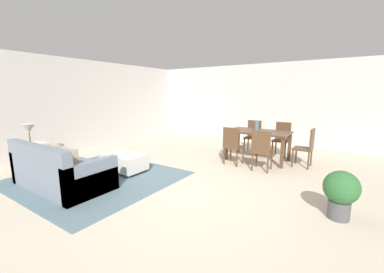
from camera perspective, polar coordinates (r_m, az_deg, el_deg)
name	(u,v)px	position (r m, az deg, el deg)	size (l,w,h in m)	color
ground_plane	(186,189)	(4.41, -1.33, -12.55)	(10.80, 10.80, 0.00)	beige
wall_back	(270,104)	(8.65, 18.15, 7.45)	(9.00, 0.12, 2.70)	beige
wall_left	(69,106)	(7.84, -27.25, 6.56)	(0.12, 11.00, 2.70)	beige
area_rug	(97,178)	(5.33, -21.72, -9.13)	(3.00, 2.80, 0.01)	slate
couch	(60,172)	(5.06, -28.97, -7.35)	(1.92, 0.97, 0.86)	slate
ottoman_table	(124,161)	(5.50, -15.88, -5.75)	(0.93, 0.59, 0.40)	silver
side_table	(32,154)	(6.17, -33.97, -3.42)	(0.40, 0.40, 0.55)	brown
table_lamp	(29,129)	(6.08, -34.47, 1.39)	(0.26, 0.26, 0.53)	brown
dining_table	(258,135)	(6.34, 15.55, 0.41)	(1.53, 0.90, 0.76)	#513823
dining_chair_near_left	(232,144)	(5.77, 9.65, -1.74)	(0.42, 0.42, 0.92)	#513823
dining_chair_near_right	(262,148)	(5.46, 16.33, -2.73)	(0.42, 0.42, 0.92)	#513823
dining_chair_far_left	(253,134)	(7.24, 14.42, 0.54)	(0.41, 0.41, 0.92)	#513823
dining_chair_far_right	(282,137)	(7.03, 20.70, -0.10)	(0.41, 0.41, 0.92)	#513823
dining_chair_head_east	(307,145)	(6.13, 25.80, -1.94)	(0.41, 0.41, 0.92)	#513823
vase_centerpiece	(257,126)	(6.29, 15.20, 2.40)	(0.10, 0.10, 0.25)	slate
book_on_ottoman	(125,152)	(5.53, -15.82, -3.67)	(0.26, 0.20, 0.03)	silver
potted_plant	(341,191)	(3.90, 32.04, -11.06)	(0.46, 0.46, 0.68)	#4C4C51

